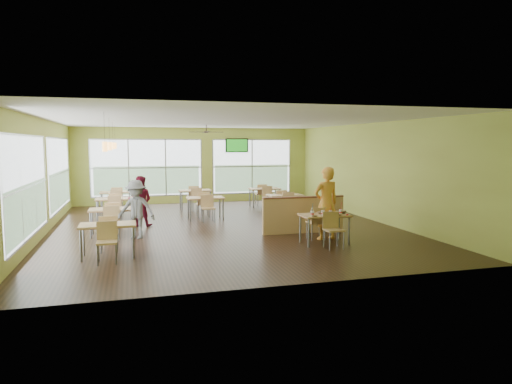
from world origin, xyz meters
TOP-DOWN VIEW (x-y plane):
  - room at (0.00, 0.00)m, footprint 12.00×12.04m
  - window_bays at (-2.65, 3.08)m, footprint 9.24×10.24m
  - main_table at (2.00, -3.00)m, footprint 1.22×1.52m
  - half_wall_divider at (2.00, -1.55)m, footprint 2.40×0.14m
  - dining_tables at (-1.05, 1.71)m, footprint 6.92×8.72m
  - pendant_lights at (-3.20, 0.68)m, footprint 0.11×7.31m
  - ceiling_fan at (-0.00, 3.00)m, footprint 1.25×1.25m
  - tv_backwall at (1.80, 5.90)m, footprint 1.00×0.07m
  - man_plaid at (2.26, -2.51)m, footprint 0.75×0.55m
  - patron_maroon at (-2.43, 0.79)m, footprint 0.89×0.78m
  - patron_grey at (-2.56, -1.06)m, footprint 1.14×0.88m
  - cup_blue at (1.57, -3.24)m, footprint 0.10×0.10m
  - cup_yellow at (1.87, -3.20)m, footprint 0.09×0.09m
  - cup_red_near at (2.08, -3.18)m, footprint 0.08×0.08m
  - cup_red_far at (2.36, -3.18)m, footprint 0.09×0.09m
  - food_basket at (2.49, -2.93)m, footprint 0.27×0.27m
  - ketchup_cup at (2.49, -3.28)m, footprint 0.05×0.05m
  - wrapper_left at (1.61, -3.27)m, footprint 0.17×0.15m
  - wrapper_mid at (1.96, -2.86)m, footprint 0.26×0.24m
  - wrapper_right at (2.26, -3.28)m, footprint 0.20×0.19m

SIDE VIEW (x-z plane):
  - half_wall_divider at x=2.00m, z-range 0.00..1.04m
  - dining_tables at x=-1.05m, z-range 0.20..1.07m
  - main_table at x=2.00m, z-range 0.20..1.07m
  - ketchup_cup at x=2.49m, z-range 0.75..0.77m
  - wrapper_right at x=2.26m, z-range 0.75..0.79m
  - wrapper_left at x=1.61m, z-range 0.75..0.79m
  - patron_maroon at x=-2.43m, z-range 0.00..1.54m
  - wrapper_mid at x=1.96m, z-range 0.75..0.80m
  - patron_grey at x=-2.56m, z-range 0.00..1.56m
  - food_basket at x=2.49m, z-range 0.75..0.82m
  - cup_red_near at x=2.08m, z-range 0.66..0.96m
  - cup_red_far at x=2.36m, z-range 0.65..0.99m
  - cup_yellow at x=1.87m, z-range 0.65..0.99m
  - cup_blue at x=1.57m, z-range 0.65..0.99m
  - man_plaid at x=2.26m, z-range 0.00..1.91m
  - window_bays at x=-2.65m, z-range 0.29..2.66m
  - room at x=0.00m, z-range 0.00..3.20m
  - tv_backwall at x=1.80m, z-range 2.15..2.75m
  - pendant_lights at x=-3.20m, z-range 2.02..2.88m
  - ceiling_fan at x=0.00m, z-range 2.80..3.09m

